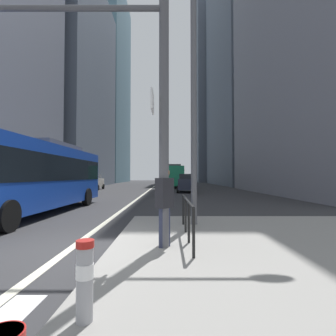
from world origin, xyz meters
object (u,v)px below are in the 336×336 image
city_bus_red_receding (174,175)px  bollard_left (85,276)px  car_receding_near (187,183)px  pedestrian_waiting (165,202)px  traffic_signal_gantry (76,71)px  car_receding_far (170,180)px  city_bus_blue_oncoming (34,174)px  car_oncoming_mid (94,182)px  street_lamp_post (194,69)px

city_bus_red_receding → bollard_left: city_bus_red_receding is taller
car_receding_near → pedestrian_waiting: car_receding_near is taller
city_bus_red_receding → traffic_signal_gantry: 33.95m
pedestrian_waiting → car_receding_far: bearing=89.6°
car_receding_far → traffic_signal_gantry: size_ratio=0.76×
city_bus_blue_oncoming → bollard_left: size_ratio=12.96×
city_bus_red_receding → car_receding_near: size_ratio=2.53×
pedestrian_waiting → car_oncoming_mid: bearing=109.2°
car_receding_far → pedestrian_waiting: (-0.37, -47.44, 0.15)m
traffic_signal_gantry → bollard_left: size_ratio=6.86×
traffic_signal_gantry → city_bus_red_receding: bearing=84.9°
city_bus_blue_oncoming → bollard_left: city_bus_blue_oncoming is taller
car_receding_far → street_lamp_post: (0.57, -44.74, 4.29)m
street_lamp_post → bollard_left: size_ratio=9.15×
car_receding_far → bollard_left: car_receding_far is taller
car_receding_near → street_lamp_post: 19.45m
car_oncoming_mid → car_receding_near: (11.41, -5.33, -0.00)m
car_receding_near → city_bus_red_receding: bearing=94.8°
bollard_left → pedestrian_waiting: size_ratio=0.49×
car_receding_near → car_receding_far: size_ratio=0.94×
car_receding_near → bollard_left: (-2.86, -24.59, -0.35)m
bollard_left → street_lamp_post: bearing=72.7°
car_oncoming_mid → car_receding_near: bearing=-25.0°
city_bus_red_receding → car_receding_far: 13.78m
car_receding_near → pedestrian_waiting: bearing=-95.4°
city_bus_red_receding → car_oncoming_mid: size_ratio=2.53×
city_bus_blue_oncoming → street_lamp_post: size_ratio=1.42×
city_bus_red_receding → street_lamp_post: 31.20m
car_oncoming_mid → car_receding_far: same height
car_receding_near → traffic_signal_gantry: size_ratio=0.71×
city_bus_red_receding → pedestrian_waiting: bearing=-91.7°
city_bus_blue_oncoming → street_lamp_post: 8.28m
car_receding_near → pedestrian_waiting: (-2.03, -21.64, 0.15)m
car_oncoming_mid → car_receding_far: (9.74, 20.47, 0.00)m
bollard_left → traffic_signal_gantry: bearing=111.9°
car_receding_near → car_receding_far: bearing=93.7°
car_oncoming_mid → street_lamp_post: 26.72m
car_oncoming_mid → street_lamp_post: street_lamp_post is taller
car_oncoming_mid → pedestrian_waiting: 28.55m
city_bus_red_receding → bollard_left: bearing=-92.9°
city_bus_red_receding → car_oncoming_mid: city_bus_red_receding is taller
car_oncoming_mid → traffic_signal_gantry: (7.38, -27.01, 3.11)m
car_oncoming_mid → city_bus_red_receding: bearing=32.9°
car_oncoming_mid → traffic_signal_gantry: bearing=-74.7°
car_receding_far → city_bus_red_receding: bearing=-87.3°
car_receding_far → car_oncoming_mid: bearing=-115.5°
city_bus_red_receding → pedestrian_waiting: city_bus_red_receding is taller
car_oncoming_mid → car_receding_near: same height
city_bus_red_receding → traffic_signal_gantry: traffic_signal_gantry is taller
city_bus_blue_oncoming → street_lamp_post: street_lamp_post is taller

